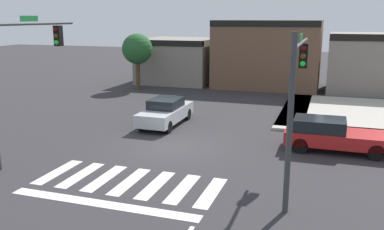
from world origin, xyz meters
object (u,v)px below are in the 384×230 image
(traffic_signal_southeast, at_px, (297,81))
(car_red, at_px, (333,135))
(roadside_tree, at_px, (137,49))
(traffic_signal_southwest, at_px, (24,59))
(car_silver, at_px, (166,112))

(traffic_signal_southeast, relative_size, car_red, 1.26)
(traffic_signal_southeast, bearing_deg, car_red, -15.46)
(traffic_signal_southeast, height_order, car_red, traffic_signal_southeast)
(roadside_tree, bearing_deg, car_red, -38.11)
(traffic_signal_southwest, relative_size, roadside_tree, 1.31)
(traffic_signal_southwest, bearing_deg, car_red, -68.91)
(roadside_tree, bearing_deg, traffic_signal_southwest, -80.01)
(traffic_signal_southeast, bearing_deg, roadside_tree, 39.80)
(car_red, relative_size, roadside_tree, 0.99)
(traffic_signal_southwest, xyz_separation_m, roadside_tree, (-3.01, 17.08, -0.89))
(car_silver, relative_size, car_red, 1.00)
(traffic_signal_southeast, distance_m, car_silver, 10.68)
(traffic_signal_southwest, distance_m, car_silver, 8.47)
(traffic_signal_southwest, relative_size, car_red, 1.32)
(traffic_signal_southwest, bearing_deg, roadside_tree, 9.99)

